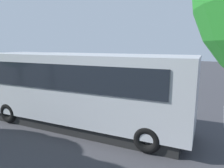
{
  "coord_description": "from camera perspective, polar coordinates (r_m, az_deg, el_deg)",
  "views": [
    {
      "loc": [
        -5.72,
        11.48,
        3.63
      ],
      "look_at": [
        0.73,
        -0.23,
        1.1
      ],
      "focal_mm": 33.08,
      "sensor_mm": 36.0,
      "label": 1
    }
  ],
  "objects": [
    {
      "name": "spectator_left",
      "position": [
        11.79,
        2.67,
        -2.08
      ],
      "size": [
        0.57,
        0.38,
        1.71
      ],
      "color": "black",
      "rests_on": "ground_plane"
    },
    {
      "name": "bay_line_c",
      "position": [
        13.56,
        4.44,
        -4.84
      ],
      "size": [
        0.15,
        3.62,
        0.01
      ],
      "color": "white",
      "rests_on": "ground_plane"
    },
    {
      "name": "bay_line_d",
      "position": [
        14.89,
        -5.42,
        -3.43
      ],
      "size": [
        0.15,
        3.92,
        0.01
      ],
      "color": "white",
      "rests_on": "ground_plane"
    },
    {
      "name": "ground_plane",
      "position": [
        13.33,
        2.27,
        -5.1
      ],
      "size": [
        80.0,
        80.0,
        0.0
      ],
      "primitive_type": "plane",
      "color": "#38383D"
    },
    {
      "name": "traffic_cone",
      "position": [
        14.92,
        -0.99,
        -2.16
      ],
      "size": [
        0.34,
        0.34,
        0.63
      ],
      "color": "orange",
      "rests_on": "ground_plane"
    },
    {
      "name": "tour_bus",
      "position": [
        9.25,
        -8.54,
        -1.81
      ],
      "size": [
        9.68,
        3.17,
        3.25
      ],
      "color": "#B7BABF",
      "rests_on": "ground_plane"
    },
    {
      "name": "spectator_far_left",
      "position": [
        11.25,
        5.72,
        -2.93
      ],
      "size": [
        0.57,
        0.33,
        1.67
      ],
      "color": "black",
      "rests_on": "ground_plane"
    },
    {
      "name": "bay_line_e",
      "position": [
        16.59,
        -13.45,
        -2.22
      ],
      "size": [
        0.15,
        4.01,
        0.01
      ],
      "color": "white",
      "rests_on": "ground_plane"
    },
    {
      "name": "stunt_motorcycle",
      "position": [
        16.64,
        -4.13,
        1.62
      ],
      "size": [
        1.93,
        0.97,
        1.7
      ],
      "color": "black",
      "rests_on": "ground_plane"
    },
    {
      "name": "parked_motorcycle_silver",
      "position": [
        10.6,
        8.47,
        -6.69
      ],
      "size": [
        2.05,
        0.58,
        0.99
      ],
      "color": "black",
      "rests_on": "ground_plane"
    },
    {
      "name": "spectator_centre",
      "position": [
        12.05,
        -2.33,
        -1.56
      ],
      "size": [
        0.57,
        0.32,
        1.79
      ],
      "color": "black",
      "rests_on": "ground_plane"
    },
    {
      "name": "bay_line_b",
      "position": [
        12.71,
        16.05,
        -6.29
      ],
      "size": [
        0.15,
        4.16,
        0.01
      ],
      "color": "white",
      "rests_on": "ground_plane"
    }
  ]
}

